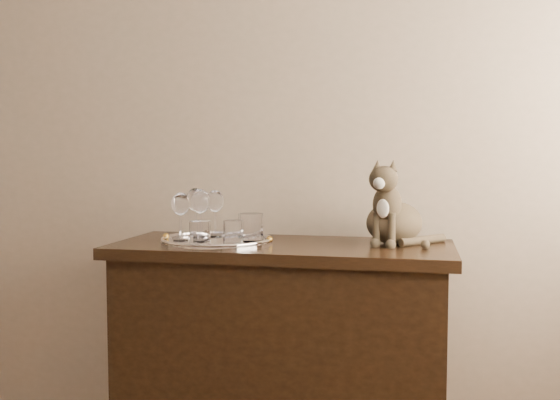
% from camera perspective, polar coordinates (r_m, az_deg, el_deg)
% --- Properties ---
extents(wall_back, '(4.00, 0.10, 2.70)m').
position_cam_1_polar(wall_back, '(2.69, -11.12, 7.98)').
color(wall_back, tan).
rests_on(wall_back, ground).
extents(sideboard, '(1.20, 0.50, 0.85)m').
position_cam_1_polar(sideboard, '(2.32, 0.19, -14.44)').
color(sideboard, black).
rests_on(sideboard, ground).
extents(tray, '(0.40, 0.40, 0.01)m').
position_cam_1_polar(tray, '(2.26, -5.78, -3.80)').
color(tray, white).
rests_on(tray, sideboard).
extents(wine_glass_a, '(0.07, 0.07, 0.19)m').
position_cam_1_polar(wine_glass_a, '(2.35, -7.72, -1.14)').
color(wine_glass_a, white).
rests_on(wine_glass_a, tray).
extents(wine_glass_b, '(0.07, 0.07, 0.18)m').
position_cam_1_polar(wine_glass_b, '(2.37, -5.96, -1.21)').
color(wine_glass_b, silver).
rests_on(wine_glass_b, tray).
extents(wine_glass_c, '(0.07, 0.07, 0.17)m').
position_cam_1_polar(wine_glass_c, '(2.26, -9.08, -1.50)').
color(wine_glass_c, white).
rests_on(wine_glass_c, tray).
extents(wine_glass_d, '(0.07, 0.07, 0.19)m').
position_cam_1_polar(wine_glass_d, '(2.26, -7.30, -1.35)').
color(wine_glass_d, white).
rests_on(wine_glass_d, tray).
extents(tumbler_a, '(0.07, 0.07, 0.08)m').
position_cam_1_polar(tumbler_a, '(2.18, -4.30, -2.91)').
color(tumbler_a, silver).
rests_on(tumbler_a, tray).
extents(tumbler_b, '(0.07, 0.07, 0.08)m').
position_cam_1_polar(tumbler_b, '(2.15, -7.33, -3.00)').
color(tumbler_b, silver).
rests_on(tumbler_b, tray).
extents(tumbler_c, '(0.09, 0.09, 0.10)m').
position_cam_1_polar(tumbler_c, '(2.22, -2.67, -2.51)').
color(tumbler_c, white).
rests_on(tumbler_c, tray).
extents(cat, '(0.37, 0.35, 0.30)m').
position_cam_1_polar(cat, '(2.25, 10.43, -0.15)').
color(cat, brown).
rests_on(cat, sideboard).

